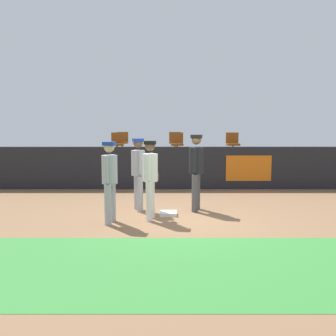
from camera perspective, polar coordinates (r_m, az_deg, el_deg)
name	(u,v)px	position (r m, az deg, el deg)	size (l,w,h in m)	color
ground_plane	(180,217)	(8.49, 1.94, -7.60)	(60.00, 60.00, 0.00)	#846042
grass_foreground_strip	(188,266)	(5.60, 3.05, -14.95)	(18.00, 2.80, 0.01)	#388438
first_base	(168,213)	(8.66, 0.01, -7.05)	(0.40, 0.40, 0.08)	white
player_fielder_home	(150,174)	(8.12, -2.77, -0.98)	(0.38, 0.54, 1.75)	white
player_runner_visitor	(109,176)	(7.87, -9.06, -1.29)	(0.38, 0.48, 1.74)	#9EA3AD
player_coach_visitor	(138,169)	(9.02, -4.68, -0.16)	(0.42, 0.48, 1.78)	#9EA3AD
player_umpire	(196,167)	(9.00, 4.35, 0.17)	(0.43, 0.51, 1.87)	#4C4C51
field_wall	(177,168)	(12.26, 1.37, 0.03)	(18.00, 0.26, 1.41)	black
bleacher_platform	(175,166)	(14.84, 1.08, 0.35)	(18.00, 4.80, 1.02)	#59595E
seat_back_center	(175,141)	(15.44, 1.02, 4.24)	(0.47, 0.44, 0.84)	#4C4C51
seat_front_center	(177,142)	(13.64, 1.37, 3.98)	(0.46, 0.44, 0.84)	#4C4C51
seat_back_left	(122,141)	(15.56, -7.13, 4.21)	(0.47, 0.44, 0.84)	#4C4C51
seat_front_right	(232,142)	(13.85, 9.93, 3.92)	(0.47, 0.44, 0.84)	#4C4C51
seat_front_left	(117,142)	(13.77, -7.90, 3.95)	(0.48, 0.44, 0.84)	#4C4C51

